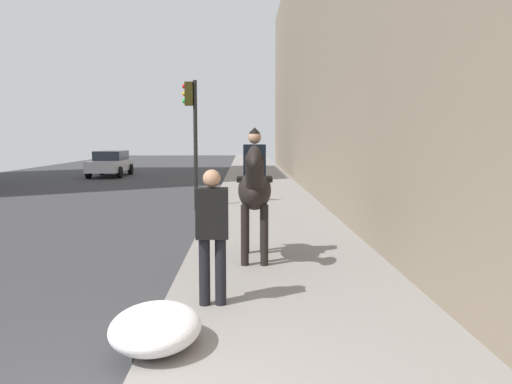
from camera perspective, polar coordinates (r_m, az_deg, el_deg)
mounted_horse_near at (r=8.77m, az=-0.15°, el=0.47°), size 2.15×0.61×2.26m
pedestrian_greeting at (r=6.46m, az=-4.82°, el=-3.94°), size 0.28×0.41×1.70m
car_near_lane at (r=30.66m, az=-15.65°, el=3.09°), size 4.52×1.92×1.44m
traffic_light_near_curb at (r=15.84m, az=-6.99°, el=7.43°), size 0.20×0.44×3.90m
snow_pile_near at (r=5.45m, az=-10.95°, el=-14.36°), size 1.18×0.91×0.41m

